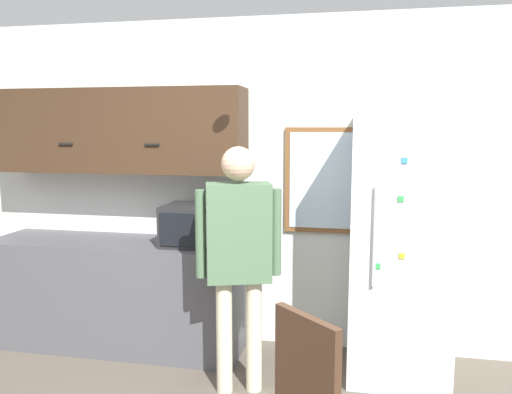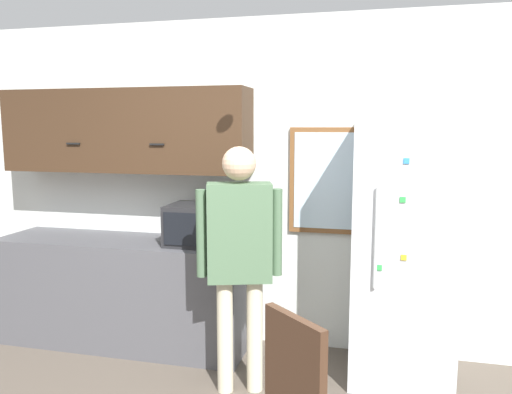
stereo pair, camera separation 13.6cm
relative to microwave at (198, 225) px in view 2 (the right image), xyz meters
name	(u,v)px [view 2 (the right image)]	position (x,y,z in m)	size (l,w,h in m)	color
back_wall	(265,185)	(0.46, 0.35, 0.29)	(6.00, 0.06, 2.70)	silver
counter	(124,291)	(-0.68, 0.02, -0.61)	(2.11, 0.61, 0.90)	#4C4C51
upper_cabinets	(126,131)	(-0.68, 0.14, 0.74)	(2.11, 0.38, 0.68)	#3D2819
microwave	(198,225)	(0.00, 0.00, 0.00)	(0.46, 0.41, 0.32)	#232326
person	(239,245)	(0.49, -0.51, -0.02)	(0.55, 0.34, 1.70)	beige
refrigerator	(403,249)	(1.57, -0.03, -0.10)	(0.70, 0.73, 1.91)	silver
window	(325,181)	(0.97, 0.31, 0.34)	(0.57, 0.05, 0.85)	brown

